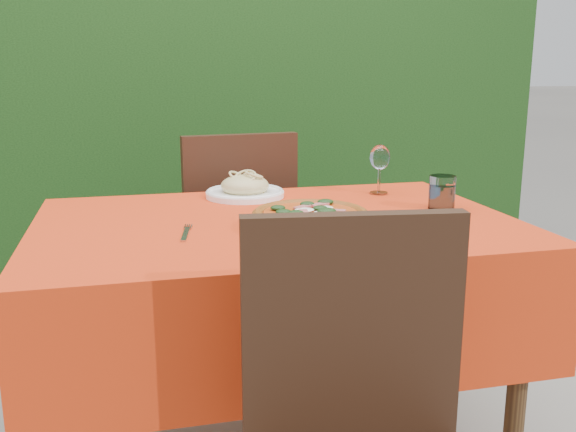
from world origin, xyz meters
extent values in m
cube|color=black|center=(0.00, 1.55, 0.80)|extent=(3.20, 0.55, 1.60)
cube|color=#4A3117|center=(0.00, 0.00, 0.72)|extent=(1.20, 0.80, 0.04)
cylinder|color=#4A3117|center=(0.54, -0.34, 0.35)|extent=(0.05, 0.05, 0.70)
cylinder|color=#4A3117|center=(-0.54, 0.34, 0.35)|extent=(0.05, 0.05, 0.70)
cylinder|color=#4A3117|center=(0.54, 0.34, 0.35)|extent=(0.05, 0.05, 0.70)
cube|color=red|center=(0.00, 0.00, 0.59)|extent=(1.26, 0.86, 0.32)
cube|color=black|center=(0.01, -0.59, 0.68)|extent=(0.41, 0.09, 0.44)
cube|color=black|center=(-0.02, 0.77, 0.44)|extent=(0.46, 0.46, 0.04)
cube|color=black|center=(0.00, 0.58, 0.69)|extent=(0.42, 0.08, 0.45)
cylinder|color=black|center=(0.14, 0.96, 0.21)|extent=(0.04, 0.04, 0.42)
cylinder|color=black|center=(-0.21, 0.93, 0.21)|extent=(0.04, 0.04, 0.42)
cylinder|color=black|center=(0.18, 0.61, 0.21)|extent=(0.04, 0.04, 0.42)
cylinder|color=black|center=(-0.17, 0.57, 0.21)|extent=(0.04, 0.04, 0.42)
cylinder|color=white|center=(0.06, -0.13, 0.76)|extent=(0.32, 0.32, 0.02)
cylinder|color=#A95717|center=(0.06, -0.13, 0.78)|extent=(0.34, 0.34, 0.02)
cylinder|color=#AC290B|center=(0.06, -0.13, 0.79)|extent=(0.28, 0.28, 0.01)
cylinder|color=white|center=(-0.03, 0.32, 0.76)|extent=(0.24, 0.24, 0.02)
ellipsoid|color=#CCB780|center=(-0.03, 0.32, 0.78)|extent=(0.17, 0.17, 0.07)
cylinder|color=white|center=(0.49, 0.01, 0.80)|extent=(0.07, 0.07, 0.10)
cylinder|color=#9ABAD1|center=(0.49, 0.01, 0.78)|extent=(0.06, 0.06, 0.07)
cylinder|color=white|center=(0.40, 0.26, 0.75)|extent=(0.06, 0.06, 0.01)
cylinder|color=white|center=(0.40, 0.26, 0.79)|extent=(0.01, 0.01, 0.08)
ellipsoid|color=white|center=(0.40, 0.26, 0.87)|extent=(0.06, 0.06, 0.08)
cube|color=#ADADB4|center=(-0.25, -0.11, 0.75)|extent=(0.05, 0.17, 0.00)
camera|label=1|loc=(-0.37, -1.62, 1.15)|focal=40.00mm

